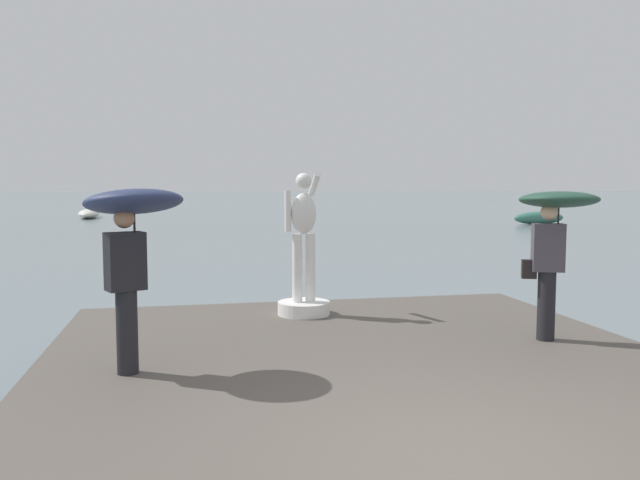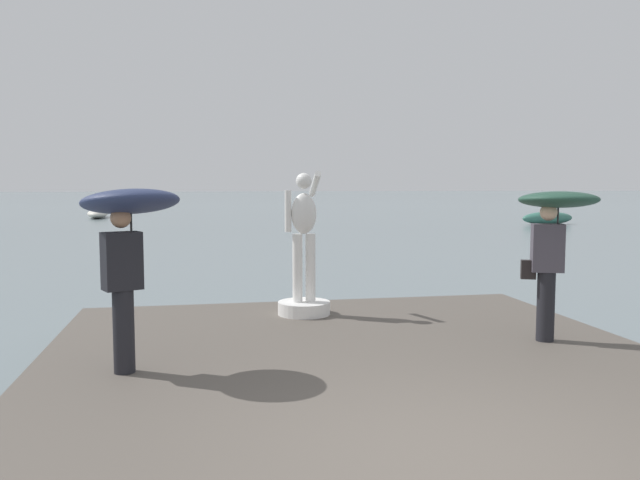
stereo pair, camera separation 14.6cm
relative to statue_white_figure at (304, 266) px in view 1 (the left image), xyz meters
name	(u,v)px [view 1 (the left image)]	position (x,y,z in m)	size (l,w,h in m)	color
ground_plane	(217,219)	(0.21, 34.70, -1.13)	(400.00, 400.00, 0.00)	slate
pier	(390,406)	(0.21, -3.59, -0.93)	(7.21, 9.41, 0.40)	#564F47
statue_white_figure	(304,266)	(0.00, 0.00, 0.00)	(0.80, 0.96, 2.18)	white
onlooker_left	(131,227)	(-2.27, -2.56, 0.80)	(1.34, 1.36, 1.97)	black
onlooker_right	(554,225)	(2.80, -2.20, 0.73)	(1.25, 1.25, 1.91)	black
boat_near	(89,213)	(-8.72, 38.54, -0.81)	(1.57, 5.10, 0.65)	silver
boat_mid	(539,218)	(18.98, 25.35, -0.75)	(3.59, 1.49, 0.77)	#336B5B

